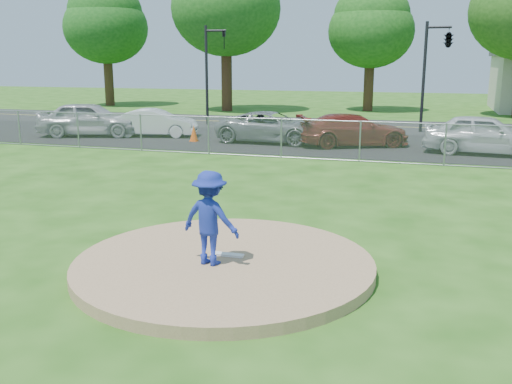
# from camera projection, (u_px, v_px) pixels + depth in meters

# --- Properties ---
(ground) EXTENTS (120.00, 120.00, 0.00)m
(ground) POSITION_uv_depth(u_px,v_px,m) (323.00, 170.00, 19.64)
(ground) COLOR #1E4D10
(ground) RESTS_ON ground
(pitchers_mound) EXTENTS (5.40, 5.40, 0.20)m
(pitchers_mound) POSITION_uv_depth(u_px,v_px,m) (224.00, 264.00, 10.29)
(pitchers_mound) COLOR #977653
(pitchers_mound) RESTS_ON ground
(pitching_rubber) EXTENTS (0.60, 0.15, 0.04)m
(pitching_rubber) POSITION_uv_depth(u_px,v_px,m) (228.00, 255.00, 10.45)
(pitching_rubber) COLOR white
(pitching_rubber) RESTS_ON pitchers_mound
(chain_link_fence) EXTENTS (40.00, 0.06, 1.50)m
(chain_link_fence) POSITION_uv_depth(u_px,v_px,m) (333.00, 141.00, 21.33)
(chain_link_fence) COLOR gray
(chain_link_fence) RESTS_ON ground
(parking_lot) EXTENTS (50.00, 8.00, 0.01)m
(parking_lot) POSITION_uv_depth(u_px,v_px,m) (349.00, 144.00, 25.70)
(parking_lot) COLOR black
(parking_lot) RESTS_ON ground
(street) EXTENTS (60.00, 7.00, 0.01)m
(street) POSITION_uv_depth(u_px,v_px,m) (367.00, 126.00, 32.69)
(street) COLOR black
(street) RESTS_ON ground
(tree_far_left) EXTENTS (6.72, 6.72, 10.74)m
(tree_far_left) POSITION_uv_depth(u_px,v_px,m) (105.00, 17.00, 45.68)
(tree_far_left) COLOR #392414
(tree_far_left) RESTS_ON ground
(tree_center) EXTENTS (6.16, 6.16, 9.84)m
(tree_center) POSITION_uv_depth(u_px,v_px,m) (371.00, 20.00, 40.83)
(tree_center) COLOR #3C2316
(tree_center) RESTS_ON ground
(traffic_signal_left) EXTENTS (1.28, 0.20, 5.60)m
(traffic_signal_left) POSITION_uv_depth(u_px,v_px,m) (210.00, 66.00, 32.53)
(traffic_signal_left) COLOR black
(traffic_signal_left) RESTS_ON ground
(traffic_signal_center) EXTENTS (1.42, 2.48, 5.60)m
(traffic_signal_center) POSITION_uv_depth(u_px,v_px,m) (446.00, 41.00, 28.67)
(traffic_signal_center) COLOR black
(traffic_signal_center) RESTS_ON ground
(pitcher) EXTENTS (1.16, 0.79, 1.66)m
(pitcher) POSITION_uv_depth(u_px,v_px,m) (210.00, 218.00, 9.87)
(pitcher) COLOR navy
(pitcher) RESTS_ON pitchers_mound
(traffic_cone) EXTENTS (0.39, 0.39, 0.76)m
(traffic_cone) POSITION_uv_depth(u_px,v_px,m) (194.00, 133.00, 26.41)
(traffic_cone) COLOR #F0540C
(traffic_cone) RESTS_ON parking_lot
(parked_car_silver) EXTENTS (5.33, 3.32, 1.69)m
(parked_car_silver) POSITION_uv_depth(u_px,v_px,m) (90.00, 119.00, 28.16)
(parked_car_silver) COLOR #AAAAAF
(parked_car_silver) RESTS_ON parking_lot
(parked_car_white) EXTENTS (4.28, 2.27, 1.34)m
(parked_car_white) POSITION_uv_depth(u_px,v_px,m) (155.00, 123.00, 28.04)
(parked_car_white) COLOR white
(parked_car_white) RESTS_ON parking_lot
(parked_car_gray) EXTENTS (5.13, 2.57, 1.39)m
(parked_car_gray) POSITION_uv_depth(u_px,v_px,m) (272.00, 127.00, 25.99)
(parked_car_gray) COLOR gray
(parked_car_gray) RESTS_ON parking_lot
(parked_car_darkred) EXTENTS (5.22, 3.80, 1.41)m
(parked_car_darkred) POSITION_uv_depth(u_px,v_px,m) (353.00, 130.00, 24.89)
(parked_car_darkred) COLOR maroon
(parked_car_darkred) RESTS_ON parking_lot
(parked_car_pearl) EXTENTS (4.84, 2.34, 1.59)m
(parked_car_pearl) POSITION_uv_depth(u_px,v_px,m) (485.00, 134.00, 22.71)
(parked_car_pearl) COLOR silver
(parked_car_pearl) RESTS_ON parking_lot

